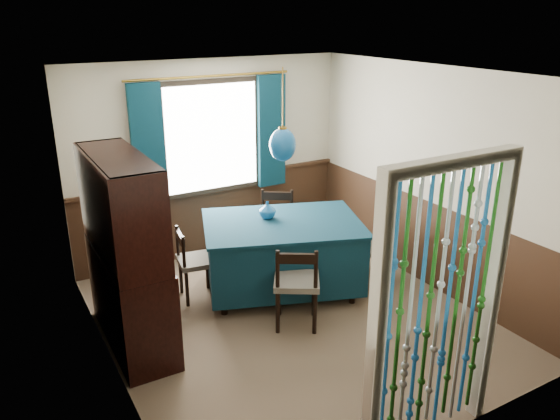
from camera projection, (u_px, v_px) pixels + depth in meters
floor at (292, 319)px, 5.70m from camera, size 4.00×4.00×0.00m
ceiling at (294, 74)px, 4.84m from camera, size 4.00×4.00×0.00m
wall_back at (211, 160)px, 6.90m from camera, size 3.60×0.00×3.60m
wall_front at (447, 293)px, 3.64m from camera, size 3.60×0.00×3.60m
wall_left at (103, 243)px, 4.43m from camera, size 0.00×4.00×4.00m
wall_right at (430, 179)px, 6.11m from camera, size 0.00×4.00×4.00m
wainscot_back at (214, 216)px, 7.14m from camera, size 3.60×0.00×3.60m
wainscot_front at (435, 385)px, 3.91m from camera, size 3.60×0.00×3.60m
wainscot_left at (114, 323)px, 4.69m from camera, size 0.00×4.00×4.00m
wainscot_right at (423, 241)px, 6.36m from camera, size 0.00×4.00×4.00m
window at (212, 137)px, 6.76m from camera, size 1.32×0.12×1.42m
doorway at (438, 315)px, 3.76m from camera, size 1.16×0.12×2.18m
dining_table at (282, 251)px, 6.14m from camera, size 2.03×1.71×0.83m
chair_near at (297, 283)px, 5.42m from camera, size 0.60×0.60×0.90m
chair_far at (276, 226)px, 6.85m from camera, size 0.61×0.61×0.91m
chair_left at (194, 261)px, 5.98m from camera, size 0.44×0.46×0.82m
chair_right at (373, 248)px, 6.29m from camera, size 0.51×0.52×0.85m
sideboard at (129, 282)px, 5.11m from camera, size 0.50×1.42×1.85m
pendant_lamp at (283, 144)px, 5.72m from camera, size 0.28×0.28×0.97m
vase_table at (267, 211)px, 6.10m from camera, size 0.21×0.21×0.18m
bowl_shelf at (140, 228)px, 4.62m from camera, size 0.21×0.21×0.05m
vase_sideboard at (121, 229)px, 5.30m from camera, size 0.25×0.25×0.20m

